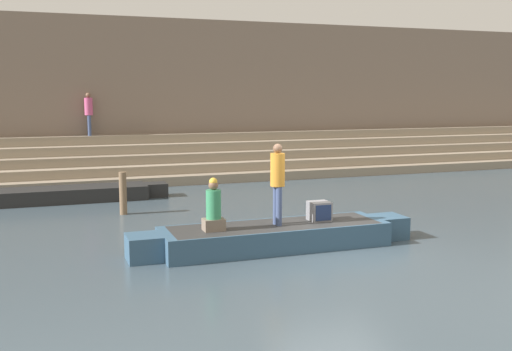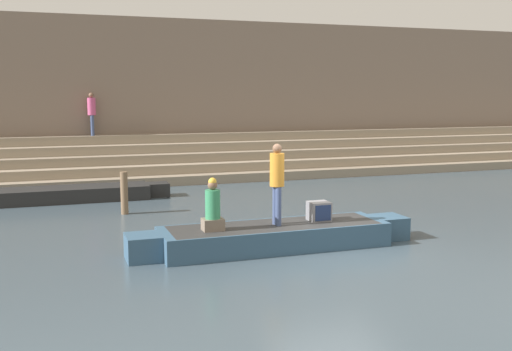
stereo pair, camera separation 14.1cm
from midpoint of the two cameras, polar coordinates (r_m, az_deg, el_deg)
name	(u,v)px [view 1 (the left image)]	position (r m, az deg, el deg)	size (l,w,h in m)	color
ground_plane	(335,250)	(12.82, 7.17, -7.01)	(120.00, 120.00, 0.00)	#3D4C56
ghat_steps	(198,162)	(23.46, -5.68, 1.30)	(36.00, 3.01, 1.67)	gray
back_wall	(187,98)	(24.96, -6.71, 7.33)	(34.20, 1.28, 6.19)	#7F6B5B
rowboat_main	(275,236)	(12.79, 1.50, -5.75)	(6.23, 1.50, 0.51)	#33516B
person_standing	(278,178)	(12.54, 1.75, -0.24)	(0.31, 0.31, 1.72)	#3D4C75
person_rowing	(214,209)	(12.16, -4.40, -3.18)	(0.43, 0.34, 1.08)	#756656
tv_set	(319,211)	(13.17, 5.74, -3.39)	(0.44, 0.43, 0.42)	slate
moored_boat_shore	(67,194)	(19.11, -17.76, -1.69)	(6.10, 1.23, 0.43)	black
mooring_post	(123,193)	(16.64, -12.79, -1.66)	(0.20, 0.20, 1.16)	brown
person_on_steps	(89,111)	(23.49, -15.81, 5.94)	(0.30, 0.30, 1.61)	#3D4C75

